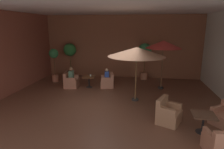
# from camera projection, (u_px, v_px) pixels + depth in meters

# --- Properties ---
(ground_plane) EXTENTS (10.41, 9.72, 0.02)m
(ground_plane) POSITION_uv_depth(u_px,v_px,m) (110.00, 103.00, 8.74)
(ground_plane) COLOR brown
(wall_back_brick) EXTENTS (10.41, 0.08, 4.10)m
(wall_back_brick) POSITION_uv_depth(u_px,v_px,m) (122.00, 47.00, 12.87)
(wall_back_brick) COLOR brown
(wall_back_brick) RESTS_ON ground_plane
(wall_left_accent) EXTENTS (0.08, 9.72, 4.10)m
(wall_left_accent) POSITION_uv_depth(u_px,v_px,m) (1.00, 55.00, 9.02)
(wall_left_accent) COLOR brown
(wall_left_accent) RESTS_ON ground_plane
(ceiling_slab) EXTENTS (10.41, 9.72, 0.06)m
(ceiling_slab) POSITION_uv_depth(u_px,v_px,m) (110.00, 6.00, 7.75)
(ceiling_slab) COLOR silver
(ceiling_slab) RESTS_ON wall_back_brick
(cafe_table_front_left) EXTENTS (0.65, 0.65, 0.63)m
(cafe_table_front_left) POSITION_uv_depth(u_px,v_px,m) (89.00, 79.00, 10.85)
(cafe_table_front_left) COLOR black
(cafe_table_front_left) RESTS_ON ground_plane
(armchair_front_left_north) EXTENTS (0.79, 0.88, 0.86)m
(armchair_front_left_north) POSITION_uv_depth(u_px,v_px,m) (71.00, 82.00, 10.95)
(armchair_front_left_north) COLOR #AF6D52
(armchair_front_left_north) RESTS_ON ground_plane
(armchair_front_left_east) EXTENTS (0.86, 0.89, 0.81)m
(armchair_front_left_east) POSITION_uv_depth(u_px,v_px,m) (107.00, 82.00, 10.96)
(armchair_front_left_east) COLOR #B07155
(armchair_front_left_east) RESTS_ON ground_plane
(cafe_table_front_right) EXTENTS (0.74, 0.74, 0.63)m
(cafe_table_front_right) POSITION_uv_depth(u_px,v_px,m) (203.00, 119.00, 6.18)
(cafe_table_front_right) COLOR black
(cafe_table_front_right) RESTS_ON ground_plane
(armchair_front_right_north) EXTENTS (0.78, 0.86, 0.82)m
(armchair_front_right_north) POSITION_uv_depth(u_px,v_px,m) (221.00, 145.00, 5.11)
(armchair_front_right_north) COLOR #AD6D51
(armchair_front_right_north) RESTS_ON ground_plane
(armchair_front_right_south) EXTENTS (1.00, 1.04, 0.90)m
(armchair_front_right_south) POSITION_uv_depth(u_px,v_px,m) (168.00, 114.00, 6.85)
(armchair_front_right_south) COLOR #A47351
(armchair_front_right_south) RESTS_ON ground_plane
(patio_umbrella_tall_red) EXTENTS (1.91, 1.91, 2.64)m
(patio_umbrella_tall_red) POSITION_uv_depth(u_px,v_px,m) (163.00, 45.00, 10.23)
(patio_umbrella_tall_red) COLOR #2D2D2D
(patio_umbrella_tall_red) RESTS_ON ground_plane
(patio_umbrella_center_beige) EXTENTS (2.56, 2.56, 2.47)m
(patio_umbrella_center_beige) POSITION_uv_depth(u_px,v_px,m) (137.00, 52.00, 8.50)
(patio_umbrella_center_beige) COLOR #2D2D2D
(patio_umbrella_center_beige) RESTS_ON ground_plane
(potted_tree_left_corner) EXTENTS (0.57, 0.57, 2.05)m
(potted_tree_left_corner) POSITION_uv_depth(u_px,v_px,m) (54.00, 61.00, 11.83)
(potted_tree_left_corner) COLOR #AD664A
(potted_tree_left_corner) RESTS_ON ground_plane
(potted_tree_mid_left) EXTENTS (0.86, 0.86, 2.33)m
(potted_tree_mid_left) POSITION_uv_depth(u_px,v_px,m) (145.00, 54.00, 12.28)
(potted_tree_mid_left) COLOR #A76B4C
(potted_tree_mid_left) RESTS_ON ground_plane
(potted_tree_mid_right) EXTENTS (0.83, 0.83, 2.28)m
(potted_tree_mid_right) POSITION_uv_depth(u_px,v_px,m) (70.00, 53.00, 12.88)
(potted_tree_mid_right) COLOR silver
(potted_tree_mid_right) RESTS_ON ground_plane
(patron_blue_shirt) EXTENTS (0.26, 0.35, 0.69)m
(patron_blue_shirt) POSITION_uv_depth(u_px,v_px,m) (71.00, 74.00, 10.84)
(patron_blue_shirt) COLOR #53755B
(patron_blue_shirt) RESTS_ON ground_plane
(patron_by_window) EXTENTS (0.31, 0.40, 0.66)m
(patron_by_window) POSITION_uv_depth(u_px,v_px,m) (107.00, 75.00, 10.86)
(patron_by_window) COLOR #2C4799
(patron_by_window) RESTS_ON ground_plane
(iced_drink_cup) EXTENTS (0.08, 0.08, 0.11)m
(iced_drink_cup) POSITION_uv_depth(u_px,v_px,m) (91.00, 75.00, 10.87)
(iced_drink_cup) COLOR white
(iced_drink_cup) RESTS_ON cafe_table_front_left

